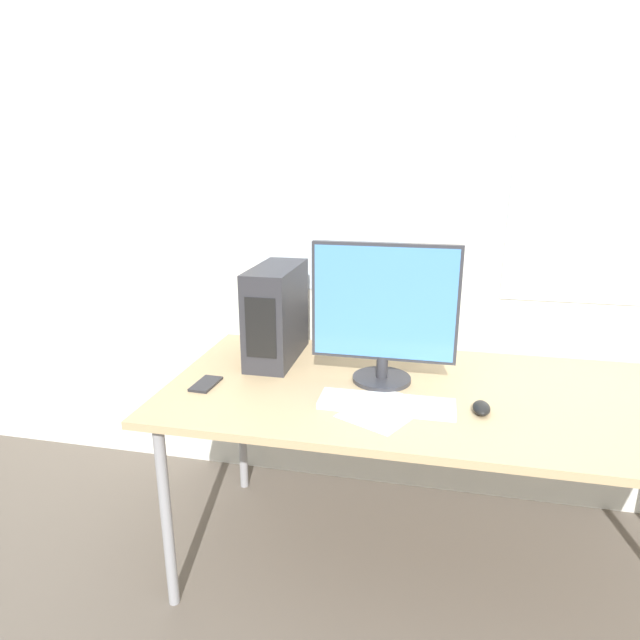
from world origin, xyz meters
name	(u,v)px	position (x,y,z in m)	size (l,w,h in m)	color
wall_back	(457,215)	(0.00, 1.05, 1.35)	(8.00, 0.07, 2.70)	silver
desk	(449,404)	(0.00, 0.46, 0.73)	(2.07, 0.92, 0.78)	tan
pc_tower	(276,313)	(-0.71, 0.66, 0.97)	(0.17, 0.42, 0.39)	#2D2D33
monitor_main	(384,311)	(-0.25, 0.51, 1.05)	(0.54, 0.22, 0.53)	#333338
keyboard	(387,404)	(-0.21, 0.29, 0.79)	(0.46, 0.14, 0.02)	silver
mouse	(481,408)	(0.10, 0.31, 0.79)	(0.06, 0.10, 0.03)	black
cell_phone	(206,384)	(-0.89, 0.33, 0.78)	(0.08, 0.15, 0.01)	#232328
paper_sheet_left	(385,410)	(-0.22, 0.27, 0.78)	(0.32, 0.36, 0.00)	white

